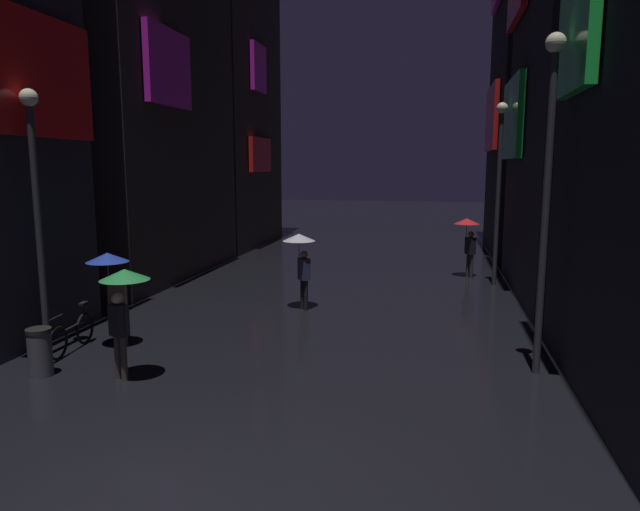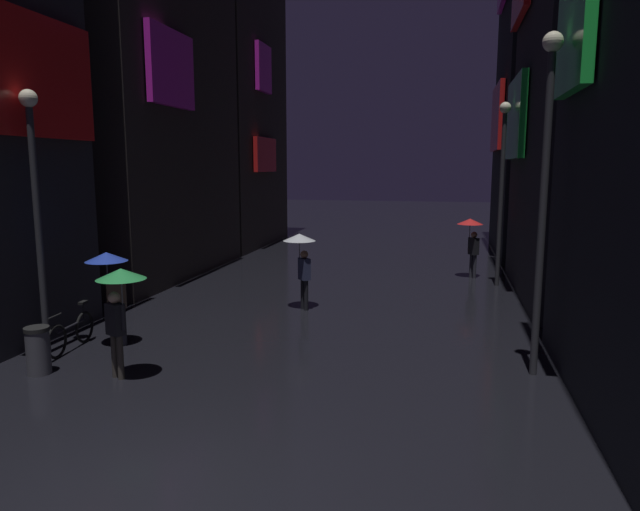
{
  "view_description": "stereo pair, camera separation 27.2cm",
  "coord_description": "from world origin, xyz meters",
  "px_view_note": "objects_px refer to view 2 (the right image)",
  "views": [
    {
      "loc": [
        3.0,
        -5.64,
        3.97
      ],
      "look_at": [
        0.0,
        9.13,
        1.6
      ],
      "focal_mm": 32.0,
      "sensor_mm": 36.0,
      "label": 1
    },
    {
      "loc": [
        3.26,
        -5.58,
        3.97
      ],
      "look_at": [
        0.0,
        9.13,
        1.6
      ],
      "focal_mm": 32.0,
      "sensor_mm": 36.0,
      "label": 2
    }
  ],
  "objects_px": {
    "pedestrian_midstreet_centre_blue": "(110,272)",
    "streetlamp_left_near": "(36,192)",
    "pedestrian_foreground_left_green": "(119,292)",
    "streetlamp_right_far": "(502,174)",
    "bicycle_parked_at_storefront": "(72,333)",
    "trash_bin": "(38,350)",
    "pedestrian_near_crossing_red": "(471,231)",
    "streetlamp_right_near": "(545,171)",
    "pedestrian_far_right_clear": "(301,250)"
  },
  "relations": [
    {
      "from": "pedestrian_midstreet_centre_blue",
      "to": "streetlamp_left_near",
      "type": "xyz_separation_m",
      "value": [
        -1.14,
        -0.73,
        1.77
      ]
    },
    {
      "from": "pedestrian_foreground_left_green",
      "to": "streetlamp_right_far",
      "type": "bearing_deg",
      "value": 53.82
    },
    {
      "from": "bicycle_parked_at_storefront",
      "to": "streetlamp_right_far",
      "type": "height_order",
      "value": "streetlamp_right_far"
    },
    {
      "from": "streetlamp_left_near",
      "to": "trash_bin",
      "type": "height_order",
      "value": "streetlamp_left_near"
    },
    {
      "from": "pedestrian_foreground_left_green",
      "to": "streetlamp_left_near",
      "type": "height_order",
      "value": "streetlamp_left_near"
    },
    {
      "from": "pedestrian_foreground_left_green",
      "to": "pedestrian_near_crossing_red",
      "type": "relative_size",
      "value": 1.0
    },
    {
      "from": "bicycle_parked_at_storefront",
      "to": "streetlamp_right_near",
      "type": "bearing_deg",
      "value": 3.7
    },
    {
      "from": "pedestrian_foreground_left_green",
      "to": "pedestrian_far_right_clear",
      "type": "distance_m",
      "value": 6.21
    },
    {
      "from": "streetlamp_left_near",
      "to": "trash_bin",
      "type": "xyz_separation_m",
      "value": [
        0.7,
        -1.13,
        -2.97
      ]
    },
    {
      "from": "trash_bin",
      "to": "bicycle_parked_at_storefront",
      "type": "bearing_deg",
      "value": 102.02
    },
    {
      "from": "streetlamp_right_near",
      "to": "bicycle_parked_at_storefront",
      "type": "bearing_deg",
      "value": -176.3
    },
    {
      "from": "pedestrian_midstreet_centre_blue",
      "to": "pedestrian_near_crossing_red",
      "type": "bearing_deg",
      "value": 50.88
    },
    {
      "from": "pedestrian_foreground_left_green",
      "to": "streetlamp_left_near",
      "type": "distance_m",
      "value": 3.18
    },
    {
      "from": "pedestrian_near_crossing_red",
      "to": "streetlamp_right_far",
      "type": "distance_m",
      "value": 2.54
    },
    {
      "from": "streetlamp_left_near",
      "to": "streetlamp_right_far",
      "type": "xyz_separation_m",
      "value": [
        10.0,
        9.32,
        0.27
      ]
    },
    {
      "from": "streetlamp_right_far",
      "to": "pedestrian_foreground_left_green",
      "type": "bearing_deg",
      "value": -126.18
    },
    {
      "from": "bicycle_parked_at_storefront",
      "to": "pedestrian_near_crossing_red",
      "type": "bearing_deg",
      "value": 49.64
    },
    {
      "from": "pedestrian_far_right_clear",
      "to": "streetlamp_right_near",
      "type": "distance_m",
      "value": 7.23
    },
    {
      "from": "pedestrian_near_crossing_red",
      "to": "streetlamp_left_near",
      "type": "relative_size",
      "value": 0.39
    },
    {
      "from": "pedestrian_near_crossing_red",
      "to": "streetlamp_right_near",
      "type": "bearing_deg",
      "value": -85.02
    },
    {
      "from": "pedestrian_far_right_clear",
      "to": "pedestrian_midstreet_centre_blue",
      "type": "bearing_deg",
      "value": -127.99
    },
    {
      "from": "streetlamp_right_far",
      "to": "streetlamp_right_near",
      "type": "distance_m",
      "value": 8.42
    },
    {
      "from": "streetlamp_left_near",
      "to": "streetlamp_right_near",
      "type": "distance_m",
      "value": 10.05
    },
    {
      "from": "pedestrian_foreground_left_green",
      "to": "pedestrian_midstreet_centre_blue",
      "type": "xyz_separation_m",
      "value": [
        -1.3,
        1.75,
        0.0
      ]
    },
    {
      "from": "pedestrian_far_right_clear",
      "to": "streetlamp_left_near",
      "type": "bearing_deg",
      "value": -131.9
    },
    {
      "from": "pedestrian_near_crossing_red",
      "to": "bicycle_parked_at_storefront",
      "type": "distance_m",
      "value": 13.58
    },
    {
      "from": "pedestrian_far_right_clear",
      "to": "bicycle_parked_at_storefront",
      "type": "xyz_separation_m",
      "value": [
        -3.98,
        -4.59,
        -1.28
      ]
    },
    {
      "from": "pedestrian_near_crossing_red",
      "to": "streetlamp_left_near",
      "type": "bearing_deg",
      "value": -130.84
    },
    {
      "from": "streetlamp_left_near",
      "to": "trash_bin",
      "type": "relative_size",
      "value": 5.9
    },
    {
      "from": "pedestrian_midstreet_centre_blue",
      "to": "streetlamp_right_near",
      "type": "xyz_separation_m",
      "value": [
        8.86,
        0.18,
        2.21
      ]
    },
    {
      "from": "trash_bin",
      "to": "pedestrian_midstreet_centre_blue",
      "type": "bearing_deg",
      "value": 76.82
    },
    {
      "from": "pedestrian_foreground_left_green",
      "to": "pedestrian_midstreet_centre_blue",
      "type": "distance_m",
      "value": 2.18
    },
    {
      "from": "pedestrian_far_right_clear",
      "to": "trash_bin",
      "type": "relative_size",
      "value": 2.28
    },
    {
      "from": "pedestrian_midstreet_centre_blue",
      "to": "pedestrian_foreground_left_green",
      "type": "bearing_deg",
      "value": -53.33
    },
    {
      "from": "pedestrian_far_right_clear",
      "to": "pedestrian_near_crossing_red",
      "type": "bearing_deg",
      "value": 50.09
    },
    {
      "from": "pedestrian_foreground_left_green",
      "to": "pedestrian_midstreet_centre_blue",
      "type": "bearing_deg",
      "value": 126.67
    },
    {
      "from": "pedestrian_near_crossing_red",
      "to": "streetlamp_right_far",
      "type": "relative_size",
      "value": 0.35
    },
    {
      "from": "pedestrian_midstreet_centre_blue",
      "to": "streetlamp_right_far",
      "type": "bearing_deg",
      "value": 44.12
    },
    {
      "from": "trash_bin",
      "to": "pedestrian_foreground_left_green",
      "type": "bearing_deg",
      "value": 3.64
    },
    {
      "from": "pedestrian_far_right_clear",
      "to": "bicycle_parked_at_storefront",
      "type": "relative_size",
      "value": 1.17
    },
    {
      "from": "bicycle_parked_at_storefront",
      "to": "streetlamp_left_near",
      "type": "height_order",
      "value": "streetlamp_left_near"
    },
    {
      "from": "pedestrian_foreground_left_green",
      "to": "pedestrian_far_right_clear",
      "type": "relative_size",
      "value": 1.0
    },
    {
      "from": "pedestrian_far_right_clear",
      "to": "pedestrian_near_crossing_red",
      "type": "height_order",
      "value": "same"
    },
    {
      "from": "pedestrian_midstreet_centre_blue",
      "to": "trash_bin",
      "type": "bearing_deg",
      "value": -103.18
    },
    {
      "from": "streetlamp_left_near",
      "to": "streetlamp_right_far",
      "type": "distance_m",
      "value": 13.68
    },
    {
      "from": "streetlamp_left_near",
      "to": "streetlamp_right_near",
      "type": "height_order",
      "value": "streetlamp_right_near"
    },
    {
      "from": "pedestrian_far_right_clear",
      "to": "bicycle_parked_at_storefront",
      "type": "distance_m",
      "value": 6.21
    },
    {
      "from": "bicycle_parked_at_storefront",
      "to": "trash_bin",
      "type": "xyz_separation_m",
      "value": [
        0.3,
        -1.42,
        0.08
      ]
    },
    {
      "from": "streetlamp_left_near",
      "to": "trash_bin",
      "type": "distance_m",
      "value": 3.25
    },
    {
      "from": "pedestrian_far_right_clear",
      "to": "bicycle_parked_at_storefront",
      "type": "bearing_deg",
      "value": -130.91
    }
  ]
}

